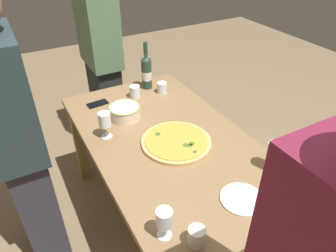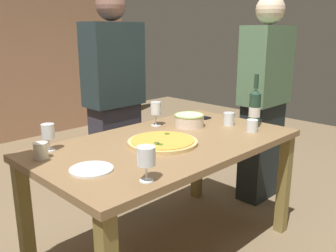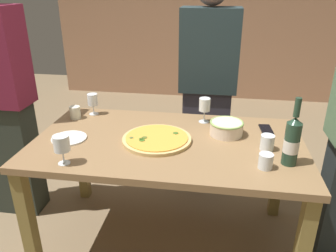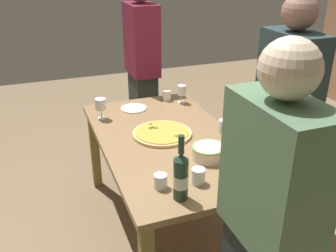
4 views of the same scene
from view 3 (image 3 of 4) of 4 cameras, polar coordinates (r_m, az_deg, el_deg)
The scene contains 16 objects.
ground_plane at distance 2.41m, azimuth -0.00°, elevation -18.70°, with size 8.00×8.00×0.00m, color #7F694C.
dining_table at distance 2.03m, azimuth -0.00°, elevation -4.81°, with size 1.60×0.90×0.75m.
brick_wall_back at distance 4.98m, azimuth 5.98°, elevation 19.36°, with size 4.24×0.16×2.54m, color #AB7C5D.
pizza at distance 1.97m, azimuth -1.93°, elevation -2.24°, with size 0.41×0.41×0.03m.
serving_bowl at distance 2.07m, azimuth 10.00°, elevation -0.24°, with size 0.21×0.21×0.09m.
wine_bottle at distance 1.79m, azimuth 20.51°, elevation -2.34°, with size 0.08×0.08×0.36m.
wine_glass_near_pizza at distance 2.21m, azimuth 6.30°, elevation 3.45°, with size 0.07×0.07×0.17m.
wine_glass_by_bottle at distance 2.40m, azimuth -12.81°, elevation 4.35°, with size 0.07×0.07×0.15m.
wine_glass_far_left at distance 1.77m, azimuth -17.80°, elevation -2.94°, with size 0.08×0.08×0.16m.
cup_amber at distance 1.75m, azimuth 16.42°, elevation -5.79°, with size 0.07×0.07×0.08m, color white.
cup_ceramic at distance 2.37m, azimuth -15.64°, elevation 2.24°, with size 0.07×0.07×0.09m, color silver.
cup_spare at distance 1.94m, azimuth 16.66°, elevation -2.74°, with size 0.08×0.08×0.09m, color white.
side_plate at distance 2.08m, azimuth -16.62°, elevation -2.03°, with size 0.21×0.21×0.01m, color white.
cell_phone at distance 2.21m, azimuth 16.47°, elevation -0.55°, with size 0.07×0.14×0.01m, color black.
person_host at distance 2.66m, azimuth 6.84°, elevation 6.62°, with size 0.44×0.24×1.68m.
person_guest_left at distance 2.54m, azimuth -26.80°, elevation 4.08°, with size 0.41×0.24×1.73m.
Camera 3 is at (0.27, -1.76, 1.62)m, focal length 35.52 mm.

